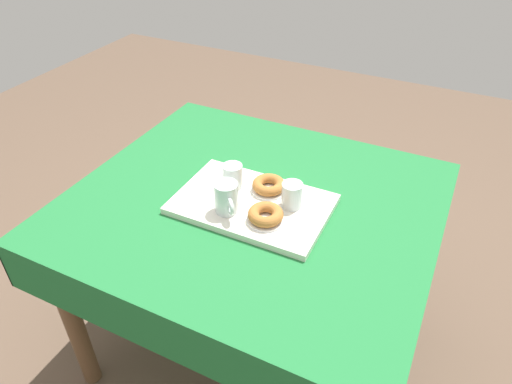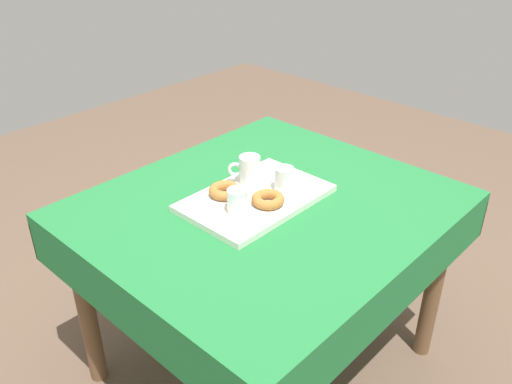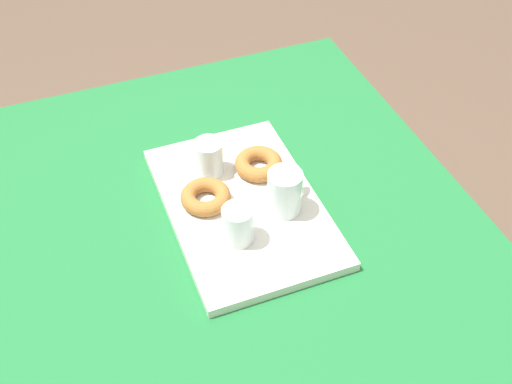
{
  "view_description": "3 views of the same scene",
  "coord_description": "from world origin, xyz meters",
  "px_view_note": "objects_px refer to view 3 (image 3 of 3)",
  "views": [
    {
      "loc": [
        -0.53,
        1.06,
        1.65
      ],
      "look_at": [
        -0.01,
        -0.0,
        0.77
      ],
      "focal_mm": 32.54,
      "sensor_mm": 36.0,
      "label": 1
    },
    {
      "loc": [
        -1.14,
        -1.01,
        1.64
      ],
      "look_at": [
        -0.02,
        0.03,
        0.78
      ],
      "focal_mm": 37.53,
      "sensor_mm": 36.0,
      "label": 2
    },
    {
      "loc": [
        0.89,
        -0.29,
        1.74
      ],
      "look_at": [
        -0.01,
        0.06,
        0.79
      ],
      "focal_mm": 45.24,
      "sensor_mm": 36.0,
      "label": 3
    }
  ],
  "objects_px": {
    "serving_tray": "(243,206)",
    "water_glass_far": "(238,226)",
    "donut_plate_left": "(206,203)",
    "sugar_donut_left": "(206,197)",
    "tea_mug_left": "(285,193)",
    "water_glass_near": "(211,158)",
    "donut_plate_right": "(259,171)",
    "dining_table": "(232,248)",
    "sugar_donut_right": "(259,164)"
  },
  "relations": [
    {
      "from": "sugar_donut_left",
      "to": "dining_table",
      "type": "bearing_deg",
      "value": 46.81
    },
    {
      "from": "serving_tray",
      "to": "water_glass_far",
      "type": "xyz_separation_m",
      "value": [
        0.09,
        -0.04,
        0.05
      ]
    },
    {
      "from": "dining_table",
      "to": "serving_tray",
      "type": "relative_size",
      "value": 2.42
    },
    {
      "from": "water_glass_near",
      "to": "sugar_donut_left",
      "type": "relative_size",
      "value": 0.77
    },
    {
      "from": "donut_plate_left",
      "to": "sugar_donut_left",
      "type": "distance_m",
      "value": 0.02
    },
    {
      "from": "water_glass_far",
      "to": "dining_table",
      "type": "bearing_deg",
      "value": 172.7
    },
    {
      "from": "water_glass_near",
      "to": "sugar_donut_right",
      "type": "xyz_separation_m",
      "value": [
        0.04,
        0.1,
        -0.01
      ]
    },
    {
      "from": "dining_table",
      "to": "water_glass_far",
      "type": "bearing_deg",
      "value": -7.3
    },
    {
      "from": "donut_plate_left",
      "to": "donut_plate_right",
      "type": "xyz_separation_m",
      "value": [
        -0.05,
        0.14,
        0.0
      ]
    },
    {
      "from": "water_glass_far",
      "to": "sugar_donut_left",
      "type": "relative_size",
      "value": 0.77
    },
    {
      "from": "water_glass_far",
      "to": "donut_plate_left",
      "type": "relative_size",
      "value": 0.73
    },
    {
      "from": "water_glass_far",
      "to": "tea_mug_left",
      "type": "bearing_deg",
      "value": 110.23
    },
    {
      "from": "tea_mug_left",
      "to": "donut_plate_right",
      "type": "distance_m",
      "value": 0.13
    },
    {
      "from": "dining_table",
      "to": "donut_plate_right",
      "type": "bearing_deg",
      "value": 132.81
    },
    {
      "from": "donut_plate_right",
      "to": "sugar_donut_right",
      "type": "xyz_separation_m",
      "value": [
        0.0,
        0.0,
        0.02
      ]
    },
    {
      "from": "donut_plate_left",
      "to": "sugar_donut_left",
      "type": "xyz_separation_m",
      "value": [
        0.0,
        0.0,
        0.02
      ]
    },
    {
      "from": "tea_mug_left",
      "to": "water_glass_far",
      "type": "height_order",
      "value": "tea_mug_left"
    },
    {
      "from": "sugar_donut_left",
      "to": "water_glass_near",
      "type": "bearing_deg",
      "value": 154.98
    },
    {
      "from": "water_glass_far",
      "to": "sugar_donut_left",
      "type": "distance_m",
      "value": 0.12
    },
    {
      "from": "dining_table",
      "to": "sugar_donut_left",
      "type": "xyz_separation_m",
      "value": [
        -0.04,
        -0.04,
        0.14
      ]
    },
    {
      "from": "donut_plate_left",
      "to": "donut_plate_right",
      "type": "bearing_deg",
      "value": 111.33
    },
    {
      "from": "donut_plate_right",
      "to": "serving_tray",
      "type": "bearing_deg",
      "value": -40.61
    },
    {
      "from": "water_glass_near",
      "to": "water_glass_far",
      "type": "bearing_deg",
      "value": -3.91
    },
    {
      "from": "dining_table",
      "to": "tea_mug_left",
      "type": "relative_size",
      "value": 11.63
    },
    {
      "from": "tea_mug_left",
      "to": "water_glass_near",
      "type": "distance_m",
      "value": 0.2
    },
    {
      "from": "serving_tray",
      "to": "sugar_donut_left",
      "type": "bearing_deg",
      "value": -106.9
    },
    {
      "from": "tea_mug_left",
      "to": "dining_table",
      "type": "bearing_deg",
      "value": -106.47
    },
    {
      "from": "sugar_donut_right",
      "to": "dining_table",
      "type": "bearing_deg",
      "value": -47.19
    },
    {
      "from": "water_glass_near",
      "to": "donut_plate_right",
      "type": "height_order",
      "value": "water_glass_near"
    },
    {
      "from": "donut_plate_left",
      "to": "sugar_donut_left",
      "type": "height_order",
      "value": "sugar_donut_left"
    },
    {
      "from": "sugar_donut_left",
      "to": "donut_plate_right",
      "type": "distance_m",
      "value": 0.15
    },
    {
      "from": "tea_mug_left",
      "to": "donut_plate_left",
      "type": "xyz_separation_m",
      "value": [
        -0.07,
        -0.15,
        -0.04
      ]
    },
    {
      "from": "donut_plate_right",
      "to": "dining_table",
      "type": "bearing_deg",
      "value": -47.19
    },
    {
      "from": "serving_tray",
      "to": "sugar_donut_right",
      "type": "distance_m",
      "value": 0.11
    },
    {
      "from": "water_glass_near",
      "to": "dining_table",
      "type": "bearing_deg",
      "value": -1.96
    },
    {
      "from": "tea_mug_left",
      "to": "sugar_donut_left",
      "type": "bearing_deg",
      "value": -115.13
    },
    {
      "from": "tea_mug_left",
      "to": "sugar_donut_right",
      "type": "distance_m",
      "value": 0.13
    },
    {
      "from": "dining_table",
      "to": "sugar_donut_right",
      "type": "distance_m",
      "value": 0.2
    },
    {
      "from": "donut_plate_right",
      "to": "sugar_donut_left",
      "type": "bearing_deg",
      "value": -68.67
    },
    {
      "from": "water_glass_far",
      "to": "sugar_donut_right",
      "type": "relative_size",
      "value": 0.77
    },
    {
      "from": "water_glass_far",
      "to": "sugar_donut_left",
      "type": "xyz_separation_m",
      "value": [
        -0.11,
        -0.03,
        -0.01
      ]
    },
    {
      "from": "tea_mug_left",
      "to": "sugar_donut_left",
      "type": "xyz_separation_m",
      "value": [
        -0.07,
        -0.15,
        -0.02
      ]
    },
    {
      "from": "water_glass_far",
      "to": "donut_plate_left",
      "type": "bearing_deg",
      "value": -165.0
    },
    {
      "from": "serving_tray",
      "to": "water_glass_far",
      "type": "height_order",
      "value": "water_glass_far"
    },
    {
      "from": "serving_tray",
      "to": "sugar_donut_left",
      "type": "height_order",
      "value": "sugar_donut_left"
    },
    {
      "from": "sugar_donut_left",
      "to": "sugar_donut_right",
      "type": "relative_size",
      "value": 1.0
    },
    {
      "from": "dining_table",
      "to": "sugar_donut_left",
      "type": "distance_m",
      "value": 0.15
    },
    {
      "from": "dining_table",
      "to": "sugar_donut_right",
      "type": "relative_size",
      "value": 10.88
    },
    {
      "from": "dining_table",
      "to": "serving_tray",
      "type": "distance_m",
      "value": 0.11
    },
    {
      "from": "serving_tray",
      "to": "tea_mug_left",
      "type": "height_order",
      "value": "tea_mug_left"
    }
  ]
}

